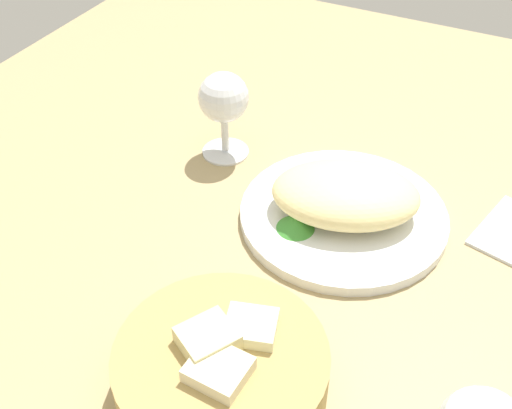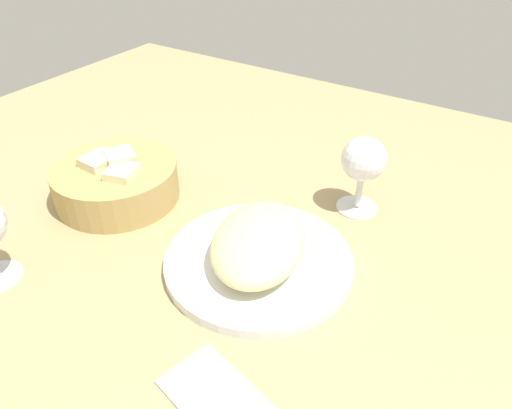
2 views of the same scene
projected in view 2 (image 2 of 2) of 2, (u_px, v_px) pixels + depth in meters
The scene contains 7 objects.
ground_plane at pixel (174, 260), 67.17cm from camera, with size 140.00×140.00×2.00cm, color tan.
plate at pixel (259, 261), 64.38cm from camera, with size 24.97×24.97×1.40cm, color silver.
omelette at pixel (259, 242), 62.47cm from camera, with size 17.44×12.03×5.23cm, color beige.
lettuce_garnish at pixel (242, 223), 68.59cm from camera, with size 4.52×4.52×1.78cm, color #3B8E32.
bread_basket at pixel (116, 181), 76.16cm from camera, with size 19.32×19.32×7.64cm.
wine_glass_near at pixel (363, 163), 70.93cm from camera, with size 6.67×6.67×12.13cm.
folded_napkin at pixel (215, 395), 48.45cm from camera, with size 11.00×7.00×0.80cm, color white.
Camera 2 is at (-36.33, -37.03, 43.83)cm, focal length 34.02 mm.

